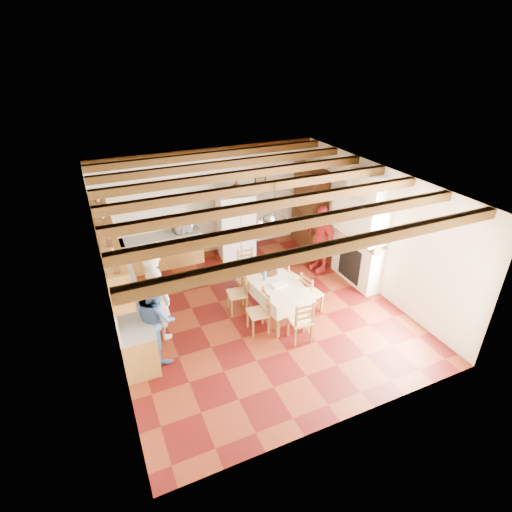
{
  "coord_description": "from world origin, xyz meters",
  "views": [
    {
      "loc": [
        -3.03,
        -6.68,
        5.4
      ],
      "look_at": [
        0.1,
        0.3,
        1.25
      ],
      "focal_mm": 28.0,
      "sensor_mm": 36.0,
      "label": 1
    }
  ],
  "objects": [
    {
      "name": "wall_left",
      "position": [
        -3.01,
        0.0,
        1.5
      ],
      "size": [
        0.02,
        6.5,
        3.0
      ],
      "primitive_type": "cube",
      "color": "beige",
      "rests_on": "ground"
    },
    {
      "name": "microwave",
      "position": [
        -0.86,
        2.95,
        1.03
      ],
      "size": [
        0.55,
        0.44,
        0.27
      ],
      "primitive_type": "imported",
      "rotation": [
        0.0,
        0.0,
        0.25
      ],
      "color": "silver",
      "rests_on": "countertop_back"
    },
    {
      "name": "chair_left_far",
      "position": [
        -0.4,
        0.21,
        0.48
      ],
      "size": [
        0.45,
        0.47,
        0.96
      ],
      "primitive_type": null,
      "rotation": [
        0.0,
        0.0,
        -1.7
      ],
      "color": "brown",
      "rests_on": "floor"
    },
    {
      "name": "person_man",
      "position": [
        -2.14,
        0.09,
        0.97
      ],
      "size": [
        0.68,
        0.82,
        1.95
      ],
      "primitive_type": "imported",
      "rotation": [
        0.0,
        0.0,
        1.91
      ],
      "color": "beige",
      "rests_on": "floor"
    },
    {
      "name": "chandelier",
      "position": [
        0.32,
        -0.11,
        2.25
      ],
      "size": [
        0.47,
        0.47,
        0.03
      ],
      "primitive_type": "torus",
      "color": "black",
      "rests_on": "ground"
    },
    {
      "name": "countertop_left",
      "position": [
        -2.7,
        1.05,
        0.88
      ],
      "size": [
        0.62,
        4.3,
        0.04
      ],
      "primitive_type": "cube",
      "color": "slate",
      "rests_on": "lower_cabinets_left"
    },
    {
      "name": "ceiling_beams",
      "position": [
        0.0,
        0.0,
        2.91
      ],
      "size": [
        6.0,
        6.3,
        0.16
      ],
      "primitive_type": null,
      "color": "#34200C",
      "rests_on": "ground"
    },
    {
      "name": "fridge_vase",
      "position": [
        0.6,
        2.65,
        2.03
      ],
      "size": [
        0.33,
        0.33,
        0.34
      ],
      "primitive_type": "imported",
      "rotation": [
        0.0,
        0.0,
        0.03
      ],
      "color": "#331C0F",
      "rests_on": "refrigerator"
    },
    {
      "name": "person_woman_blue",
      "position": [
        -2.29,
        -0.48,
        0.85
      ],
      "size": [
        0.8,
        0.94,
        1.7
      ],
      "primitive_type": "imported",
      "rotation": [
        0.0,
        0.0,
        1.78
      ],
      "color": "#375588",
      "rests_on": "floor"
    },
    {
      "name": "wall_picture",
      "position": [
        1.55,
        3.23,
        1.85
      ],
      "size": [
        0.34,
        0.03,
        0.42
      ],
      "primitive_type": "cube",
      "color": "#322319",
      "rests_on": "ground"
    },
    {
      "name": "backsplash_left",
      "position": [
        -2.98,
        1.05,
        1.2
      ],
      "size": [
        0.03,
        4.3,
        0.6
      ],
      "primitive_type": "cube",
      "color": "white",
      "rests_on": "ground"
    },
    {
      "name": "hutch",
      "position": [
        2.75,
        2.44,
        1.17
      ],
      "size": [
        0.61,
        1.31,
        2.33
      ],
      "primitive_type": null,
      "rotation": [
        0.0,
        0.0,
        -0.06
      ],
      "color": "#331C0F",
      "rests_on": "floor"
    },
    {
      "name": "dining_table",
      "position": [
        0.32,
        -0.11,
        0.72
      ],
      "size": [
        1.11,
        1.92,
        0.8
      ],
      "rotation": [
        0.0,
        0.0,
        0.09
      ],
      "color": "#ECE6CC",
      "rests_on": "floor"
    },
    {
      "name": "lower_cabinets_left",
      "position": [
        -2.7,
        1.05,
        0.43
      ],
      "size": [
        0.6,
        4.3,
        0.86
      ],
      "primitive_type": "cube",
      "color": "brown",
      "rests_on": "ground"
    },
    {
      "name": "countertop_back",
      "position": [
        -1.55,
        2.95,
        0.88
      ],
      "size": [
        2.34,
        0.62,
        0.04
      ],
      "primitive_type": "cube",
      "color": "slate",
      "rests_on": "lower_cabinets_back"
    },
    {
      "name": "wall_front",
      "position": [
        0.0,
        -3.26,
        1.5
      ],
      "size": [
        6.0,
        0.02,
        3.0
      ],
      "primitive_type": "cube",
      "color": "beige",
      "rests_on": "ground"
    },
    {
      "name": "fireplace",
      "position": [
        2.72,
        0.2,
        1.4
      ],
      "size": [
        0.56,
        1.6,
        2.8
      ],
      "primitive_type": null,
      "color": "beige",
      "rests_on": "ground"
    },
    {
      "name": "chair_right_far",
      "position": [
        0.97,
        0.39,
        0.48
      ],
      "size": [
        0.5,
        0.51,
        0.96
      ],
      "primitive_type": null,
      "rotation": [
        0.0,
        0.0,
        1.84
      ],
      "color": "brown",
      "rests_on": "floor"
    },
    {
      "name": "floor",
      "position": [
        0.0,
        0.0,
        -0.01
      ],
      "size": [
        6.0,
        6.5,
        0.02
      ],
      "primitive_type": "cube",
      "color": "#450B09",
      "rests_on": "ground"
    },
    {
      "name": "lower_cabinets_back",
      "position": [
        -1.55,
        2.95,
        0.43
      ],
      "size": [
        2.3,
        0.6,
        0.86
      ],
      "primitive_type": "cube",
      "color": "brown",
      "rests_on": "ground"
    },
    {
      "name": "refrigerator",
      "position": [
        0.55,
        2.65,
        0.93
      ],
      "size": [
        1.02,
        0.87,
        1.86
      ],
      "primitive_type": "cube",
      "rotation": [
        0.0,
        0.0,
        -0.12
      ],
      "color": "white",
      "rests_on": "floor"
    },
    {
      "name": "upper_cabinets",
      "position": [
        -2.83,
        1.05,
        1.85
      ],
      "size": [
        0.35,
        4.2,
        0.7
      ],
      "primitive_type": "cube",
      "color": "brown",
      "rests_on": "ground"
    },
    {
      "name": "chair_end_near",
      "position": [
        0.4,
        -1.21,
        0.48
      ],
      "size": [
        0.45,
        0.43,
        0.96
      ],
      "primitive_type": null,
      "rotation": [
        0.0,
        0.0,
        3.07
      ],
      "color": "brown",
      "rests_on": "floor"
    },
    {
      "name": "chair_left_near",
      "position": [
        -0.27,
        -0.62,
        0.48
      ],
      "size": [
        0.43,
        0.45,
        0.96
      ],
      "primitive_type": null,
      "rotation": [
        0.0,
        0.0,
        -1.65
      ],
      "color": "brown",
      "rests_on": "floor"
    },
    {
      "name": "person_woman_red",
      "position": [
        2.26,
        1.06,
        0.9
      ],
      "size": [
        0.57,
        1.1,
        1.8
      ],
      "primitive_type": "imported",
      "rotation": [
        0.0,
        0.0,
        -1.44
      ],
      "color": "#AB2120",
      "rests_on": "floor"
    },
    {
      "name": "chair_right_near",
      "position": [
        1.11,
        -0.46,
        0.48
      ],
      "size": [
        0.47,
        0.48,
        0.96
      ],
      "primitive_type": null,
      "rotation": [
        0.0,
        0.0,
        1.75
      ],
      "color": "brown",
      "rests_on": "floor"
    },
    {
      "name": "ceiling",
      "position": [
        0.0,
        0.0,
        3.01
      ],
      "size": [
        6.0,
        6.5,
        0.02
      ],
      "primitive_type": "cube",
      "color": "white",
      "rests_on": "ground"
    },
    {
      "name": "backsplash_back",
      "position": [
        -1.55,
        3.23,
        1.2
      ],
      "size": [
        2.3,
        0.03,
        0.6
      ],
      "primitive_type": "cube",
      "color": "white",
      "rests_on": "ground"
    },
    {
      "name": "chair_end_far",
      "position": [
        0.2,
        1.06,
        0.48
      ],
      "size": [
        0.45,
        0.43,
        0.96
      ],
      "primitive_type": null,
      "rotation": [
        0.0,
        0.0,
        -0.07
      ],
      "color": "brown",
      "rests_on": "floor"
    },
    {
      "name": "wall_right",
      "position": [
        3.01,
        0.0,
        1.5
      ],
      "size": [
        0.02,
        6.5,
        3.0
      ],
      "primitive_type": "cube",
      "color": "beige",
      "rests_on": "ground"
    },
    {
      "name": "wall_back",
      "position": [
        0.0,
        3.26,
        1.5
      ],
      "size": [
        6.0,
        0.02,
        3.0
      ],
      "primitive_type": "cube",
      "color": "beige",
      "rests_on": "ground"
    }
  ]
}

